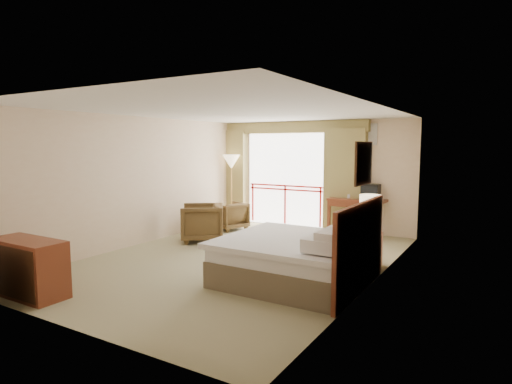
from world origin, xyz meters
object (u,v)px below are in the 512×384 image
Objects in this scene: tv at (371,192)px; armchair_far at (230,229)px; floor_lamp at (231,164)px; side_table at (207,219)px; dresser at (28,268)px; table_lamp at (370,204)px; armchair_near at (203,241)px; wastebasket at (339,231)px; nightstand at (368,250)px; bed at (298,258)px; desk at (358,206)px.

armchair_far is at bearing -178.42° from tv.
armchair_far is 1.82m from floor_lamp.
side_table is 0.42× the size of dresser.
table_lamp is 3.86m from armchair_near.
floor_lamp is at bearing 175.81° from wastebasket.
tv is 3.55m from armchair_far.
nightstand is at bearing 53.51° from armchair_near.
side_table is (-4.14, 0.84, 0.06)m from nightstand.
side_table is at bearing -80.35° from floor_lamp.
floor_lamp is (-3.70, 3.64, 1.22)m from bed.
wastebasket is at bearing -117.81° from desk.
tv is (0.30, -0.06, 0.37)m from desk.
dresser is (-3.66, -3.94, -0.69)m from table_lamp.
tv is at bearing 62.27° from dresser.
floor_lamp reaches higher than armchair_near.
table_lamp is 4.28m from side_table.
bed is at bearing -44.50° from floor_lamp.
tv is at bearing -11.71° from desk.
armchair_near is 0.75× the size of dresser.
nightstand is 1.14× the size of side_table.
wastebasket is 3.12m from side_table.
armchair_near is 2.76m from floor_lamp.
desk is (-0.30, 3.94, 0.29)m from bed.
wastebasket is at bearing -156.57° from tv.
dresser reaches higher than armchair_far.
wastebasket is at bearing 65.24° from dresser.
wastebasket is at bearing 118.19° from nightstand.
armchair_near is at bearing 153.79° from bed.
tv is 0.53× the size of armchair_far.
floor_lamp is at bearing 135.50° from bed.
nightstand is at bearing -57.97° from wastebasket.
floor_lamp reaches higher than table_lamp.
nightstand is 1.94× the size of wastebasket.
bed is 5.33m from floor_lamp.
armchair_far is at bearing 154.15° from armchair_near.
side_table is at bearing -151.40° from desk.
desk is 6.98m from dresser.
dresser reaches higher than side_table.
desk is (-0.98, 2.50, -0.42)m from table_lamp.
floor_lamp reaches higher than side_table.
armchair_far is at bearing -58.84° from floor_lamp.
tv reaches higher than desk.
desk reaches higher than dresser.
tv is at bearing 105.64° from table_lamp.
armchair_near reaches higher than armchair_far.
table_lamp is 0.50× the size of desk.
side_table is at bearing 169.18° from table_lamp.
tv is (-0.68, 2.49, 0.74)m from nightstand.
table_lamp is 2.52m from wastebasket.
wastebasket is 3.11m from armchair_near.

